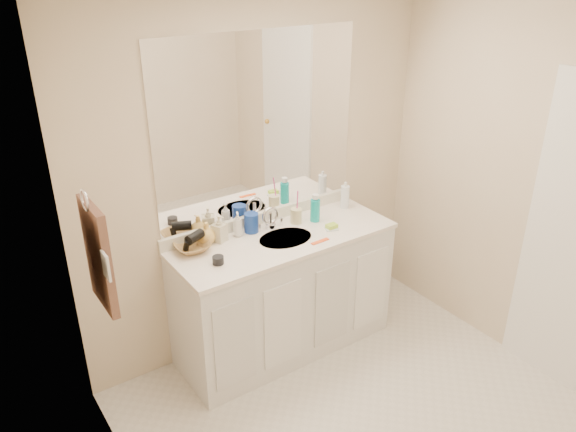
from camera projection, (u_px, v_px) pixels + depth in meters
The scene contains 27 objects.
ceiling at pixel (424, 1), 2.28m from camera, with size 2.60×2.60×0.02m, color white.
wall_back at pixel (260, 179), 3.76m from camera, with size 2.60×0.02×2.40m, color beige.
wall_left at pixel (152, 355), 2.12m from camera, with size 0.02×2.60×2.40m, color beige.
wall_right at pixel (551, 199), 3.46m from camera, with size 0.02×2.60×2.40m, color beige.
vanity_cabinet at pixel (284, 295), 3.88m from camera, with size 1.50×0.55×0.85m, color white.
countertop at pixel (284, 239), 3.70m from camera, with size 1.52×0.57×0.03m, color white.
backsplash at pixel (262, 217), 3.87m from camera, with size 1.52×0.03×0.08m, color white.
sink_basin at pixel (285, 239), 3.68m from camera, with size 0.37×0.37×0.02m, color beige.
faucet at pixel (270, 220), 3.78m from camera, with size 0.02×0.02×0.11m, color silver.
mirror at pixel (260, 127), 3.60m from camera, with size 1.48×0.01×1.20m, color white.
blue_mug at pixel (251, 223), 3.73m from camera, with size 0.10×0.10×0.13m, color #163897.
tan_cup at pixel (296, 216), 3.86m from camera, with size 0.08×0.08×0.11m, color beige.
toothbrush at pixel (297, 203), 3.82m from camera, with size 0.01×0.01×0.18m, color #E73C97.
mouthwash_bottle at pixel (315, 210), 3.87m from camera, with size 0.07×0.07×0.16m, color #0EACAF.
clear_pump_bottle at pixel (345, 197), 4.07m from camera, with size 0.06×0.06×0.17m, color white.
soap_dish at pixel (332, 229), 3.78m from camera, with size 0.09×0.07×0.01m, color white.
green_soap at pixel (332, 226), 3.78m from camera, with size 0.07×0.05×0.03m, color #A9DB35.
orange_comb at pixel (320, 241), 3.62m from camera, with size 0.13×0.03×0.01m, color #FF511A.
dark_jar at pixel (218, 260), 3.36m from camera, with size 0.07×0.07×0.05m, color black.
soap_bottle_white at pixel (238, 224), 3.67m from camera, with size 0.07×0.07×0.17m, color silver.
soap_bottle_cream at pixel (219, 228), 3.60m from camera, with size 0.08×0.08×0.18m, color beige.
soap_bottle_yellow at pixel (207, 233), 3.58m from camera, with size 0.11×0.11×0.15m, color #E2B458.
wicker_basket at pixel (193, 247), 3.51m from camera, with size 0.22×0.22×0.05m, color olive.
hair_dryer at pixel (195, 237), 3.49m from camera, with size 0.06×0.06×0.13m, color black.
towel_ring at pixel (85, 200), 2.56m from camera, with size 0.11×0.11×0.01m, color silver.
hand_towel at pixel (98, 256), 2.70m from camera, with size 0.04×0.32×0.55m, color #4E342A.
switch_plate at pixel (106, 266), 2.52m from camera, with size 0.01×0.09×0.13m, color silver.
Camera 1 is at (-1.84, -1.69, 2.58)m, focal length 35.00 mm.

